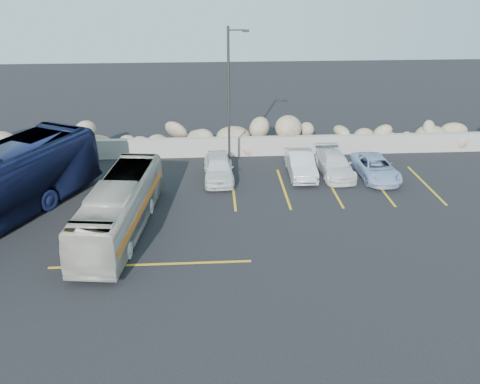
{
  "coord_description": "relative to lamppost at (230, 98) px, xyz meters",
  "views": [
    {
      "loc": [
        1.61,
        -15.48,
        10.59
      ],
      "look_at": [
        2.78,
        4.0,
        1.27
      ],
      "focal_mm": 35.0,
      "sensor_mm": 36.0,
      "label": 1
    }
  ],
  "objects": [
    {
      "name": "ground",
      "position": [
        -2.56,
        -9.5,
        -4.3
      ],
      "size": [
        90.0,
        90.0,
        0.0
      ],
      "primitive_type": "plane",
      "color": "black",
      "rests_on": "ground"
    },
    {
      "name": "seawall",
      "position": [
        -2.56,
        2.5,
        -3.7
      ],
      "size": [
        60.0,
        0.4,
        1.2
      ],
      "primitive_type": "cube",
      "color": "gray",
      "rests_on": "ground"
    },
    {
      "name": "riprap_pile",
      "position": [
        -2.56,
        3.7,
        -3.0
      ],
      "size": [
        54.0,
        2.8,
        2.6
      ],
      "primitive_type": null,
      "color": "#91795F",
      "rests_on": "ground"
    },
    {
      "name": "parking_lines",
      "position": [
        2.09,
        -3.93,
        -4.29
      ],
      "size": [
        18.16,
        9.36,
        0.01
      ],
      "color": "gold",
      "rests_on": "ground"
    },
    {
      "name": "lamppost",
      "position": [
        0.0,
        0.0,
        0.0
      ],
      "size": [
        1.14,
        0.18,
        8.0
      ],
      "color": "#322F2C",
      "rests_on": "ground"
    },
    {
      "name": "vintage_bus",
      "position": [
        -5.11,
        -6.48,
        -3.12
      ],
      "size": [
        2.93,
        8.63,
        2.36
      ],
      "primitive_type": "imported",
      "rotation": [
        0.0,
        0.0,
        -0.11
      ],
      "color": "#B9B5A7",
      "rests_on": "ground"
    },
    {
      "name": "car_a",
      "position": [
        -0.7,
        -1.05,
        -3.62
      ],
      "size": [
        1.68,
        4.02,
        1.36
      ],
      "primitive_type": "imported",
      "rotation": [
        0.0,
        0.0,
        0.02
      ],
      "color": "silver",
      "rests_on": "ground"
    },
    {
      "name": "car_b",
      "position": [
        3.95,
        -0.75,
        -3.64
      ],
      "size": [
        1.44,
        3.98,
        1.31
      ],
      "primitive_type": "imported",
      "rotation": [
        0.0,
        0.0,
        -0.01
      ],
      "color": "silver",
      "rests_on": "ground"
    },
    {
      "name": "car_c",
      "position": [
        5.88,
        -0.76,
        -3.7
      ],
      "size": [
        1.79,
        4.17,
        1.2
      ],
      "primitive_type": "imported",
      "rotation": [
        0.0,
        0.0,
        0.03
      ],
      "color": "silver",
      "rests_on": "ground"
    },
    {
      "name": "car_d",
      "position": [
        8.06,
        -1.34,
        -3.73
      ],
      "size": [
        2.09,
        4.18,
        1.14
      ],
      "primitive_type": "imported",
      "rotation": [
        0.0,
        0.0,
        0.05
      ],
      "color": "#94ABD2",
      "rests_on": "ground"
    }
  ]
}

